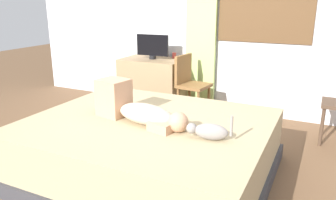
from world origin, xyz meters
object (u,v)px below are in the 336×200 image
Objects in this scene: cat at (209,131)px; desk at (153,84)px; tv_monitor at (153,46)px; chair_by_desk at (189,81)px; person_lying at (137,109)px; cup at (174,55)px; bed at (149,148)px.

cat is 0.40× the size of desk.
tv_monitor is 0.56× the size of chair_by_desk.
person_lying reaches higher than desk.
bed is at bearing -71.49° from cup.
person_lying is at bearing -146.91° from bed.
desk is 0.68m from chair_by_desk.
cat is 0.41× the size of chair_by_desk.
bed is 2.10m from tv_monitor.
person_lying reaches higher than chair_by_desk.
bed is 26.23× the size of cup.
desk reaches higher than bed.
cat is at bearing -8.93° from person_lying.
bed is at bearing -62.74° from desk.
bed is at bearing -62.82° from tv_monitor.
chair_by_desk is (0.65, -0.16, -0.41)m from tv_monitor.
desk is 0.52m from cup.
bed is 0.73m from cat.
cat is 1.98m from chair_by_desk.
chair_by_desk reaches higher than desk.
cup is at bearing 38.03° from tv_monitor.
cat is 0.74× the size of tv_monitor.
desk is 1.05× the size of chair_by_desk.
cup is 0.60m from chair_by_desk.
tv_monitor is at bearing 0.00° from desk.
bed is 2.39× the size of desk.
cat is 2.49m from tv_monitor.
person_lying is at bearing -83.70° from chair_by_desk.
tv_monitor is (-1.54, 1.94, 0.33)m from cat.
desk reaches higher than cat.
tv_monitor reaches higher than bed.
person_lying is 1.68m from chair_by_desk.
person_lying is at bearing 171.07° from cat.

